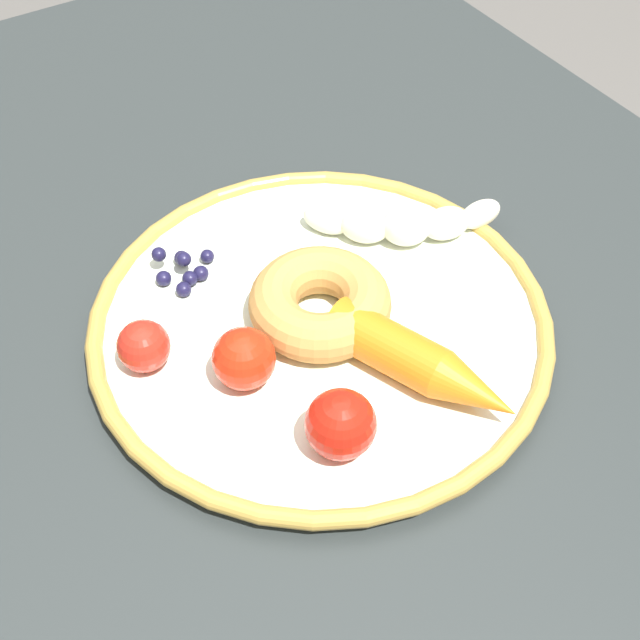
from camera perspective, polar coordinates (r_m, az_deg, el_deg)
dining_table at (r=0.65m, az=1.28°, el=-7.46°), size 1.12×0.75×0.70m
plate at (r=0.59m, az=-0.00°, el=-0.19°), size 0.32×0.32×0.02m
banana at (r=0.64m, az=5.67°, el=6.42°), size 0.09×0.14×0.03m
carrot_orange at (r=0.54m, az=6.80°, el=-2.97°), size 0.13×0.08×0.03m
donut at (r=0.57m, az=-0.05°, el=1.13°), size 0.12×0.12×0.03m
blueberry_pile at (r=0.62m, az=-9.05°, el=3.36°), size 0.04×0.05×0.02m
tomato_near at (r=0.50m, az=1.38°, el=-6.93°), size 0.04×0.04×0.04m
tomato_mid at (r=0.54m, az=-5.08°, el=-2.57°), size 0.04×0.04×0.04m
tomato_far at (r=0.56m, az=-11.62°, el=-1.71°), size 0.03×0.03×0.03m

